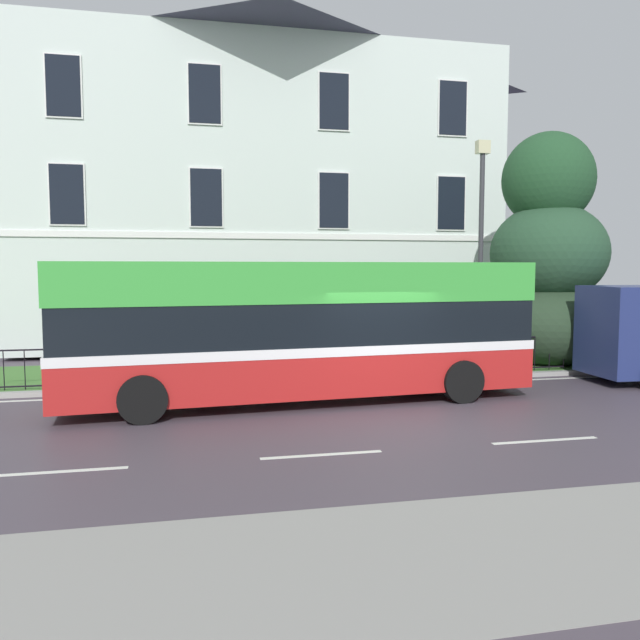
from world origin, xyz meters
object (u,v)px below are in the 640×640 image
Objects in this scene: street_lamp_post at (481,239)px; litter_bin at (220,353)px; georgian_townhouse at (254,180)px; single_decker_bus at (301,329)px; evergreen_tree at (548,269)px.

litter_bin is at bearing 177.53° from street_lamp_post.
georgian_townhouse is 14.52× the size of litter_bin.
georgian_townhouse is 1.69× the size of single_decker_bus.
evergreen_tree is 5.82× the size of litter_bin.
georgian_townhouse reaches higher than evergreen_tree.
georgian_townhouse reaches higher than litter_bin.
single_decker_bus is 6.64m from street_lamp_post.
street_lamp_post is 5.21× the size of litter_bin.
litter_bin is (-10.05, -0.63, -2.25)m from evergreen_tree.
evergreen_tree is at bearing 3.58° from litter_bin.
evergreen_tree is at bearing 19.07° from street_lamp_post.
street_lamp_post is 7.95m from litter_bin.
evergreen_tree is 3.01m from street_lamp_post.
single_decker_bus is 3.54m from litter_bin.
street_lamp_post is at bearing -63.39° from georgian_townhouse.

